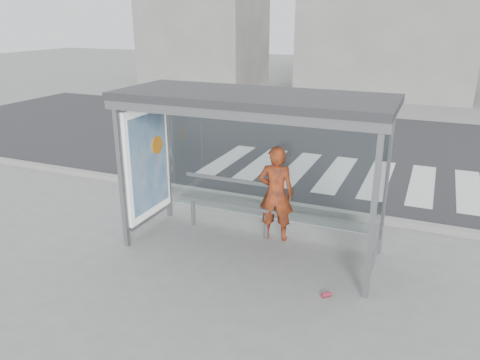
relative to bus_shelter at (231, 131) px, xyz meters
name	(u,v)px	position (x,y,z in m)	size (l,w,h in m)	color
ground	(251,249)	(0.37, -0.06, -1.98)	(80.00, 80.00, 0.00)	slate
road	(337,147)	(0.37, 6.94, -1.98)	(30.00, 10.00, 0.01)	#242426
curb	(286,205)	(0.37, 1.89, -1.92)	(30.00, 0.18, 0.12)	gray
crosswalk	(336,174)	(0.87, 4.44, -1.98)	(6.55, 3.00, 0.00)	silver
bus_shelter	(231,131)	(0.00, 0.00, 0.00)	(4.25, 1.65, 2.62)	gray
building_left	(204,29)	(-9.63, 17.94, 1.02)	(6.00, 5.00, 6.00)	slate
building_center	(388,42)	(0.37, 17.94, 0.52)	(8.00, 5.00, 5.00)	slate
person	(276,194)	(0.61, 0.48, -1.14)	(0.62, 0.40, 1.69)	#D44513
bench	(229,202)	(-0.25, 0.44, -1.42)	(1.86, 0.32, 0.96)	slate
soda_can	(326,295)	(1.87, -0.98, -1.95)	(0.07, 0.07, 0.13)	#DE415B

